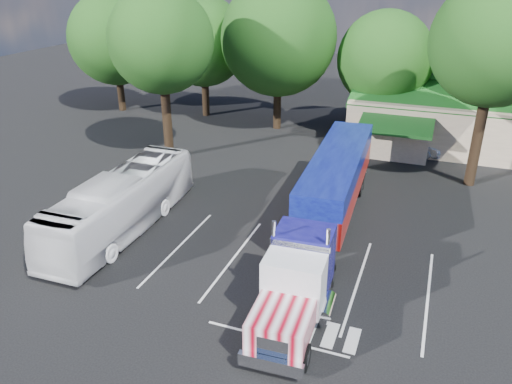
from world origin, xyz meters
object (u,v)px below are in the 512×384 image
(woman, at_px, (328,244))
(silver_sedan, at_px, (415,144))
(tour_bus, at_px, (122,203))
(bicycle, at_px, (315,202))
(semi_truck, at_px, (329,198))

(woman, xyz_separation_m, silver_sedan, (2.96, 17.88, -0.06))
(tour_bus, relative_size, silver_sedan, 2.62)
(woman, bearing_deg, tour_bus, 66.85)
(silver_sedan, bearing_deg, bicycle, 179.12)
(bicycle, distance_m, silver_sedan, 13.62)
(woman, bearing_deg, bicycle, -7.92)
(semi_truck, bearing_deg, tour_bus, -166.26)
(semi_truck, height_order, bicycle, semi_truck)
(woman, bearing_deg, silver_sedan, -38.20)
(woman, relative_size, tour_bus, 0.14)
(silver_sedan, bearing_deg, tour_bus, 163.18)
(woman, xyz_separation_m, bicycle, (-1.98, 5.20, -0.35))
(woman, height_order, tour_bus, tour_bus)
(woman, relative_size, silver_sedan, 0.36)
(woman, distance_m, silver_sedan, 18.13)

